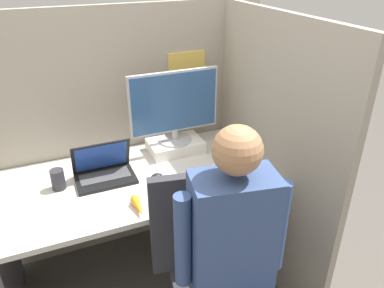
# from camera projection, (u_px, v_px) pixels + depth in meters

# --- Properties ---
(cubicle_panel_back) EXTENTS (2.00, 0.05, 1.62)m
(cubicle_panel_back) POSITION_uv_depth(u_px,v_px,m) (116.00, 137.00, 2.40)
(cubicle_panel_back) COLOR gray
(cubicle_panel_back) RESTS_ON ground
(cubicle_panel_right) EXTENTS (0.04, 1.42, 1.62)m
(cubicle_panel_right) POSITION_uv_depth(u_px,v_px,m) (259.00, 148.00, 2.28)
(cubicle_panel_right) COLOR gray
(cubicle_panel_right) RESTS_ON ground
(desk) EXTENTS (1.50, 0.77, 0.74)m
(desk) POSITION_uv_depth(u_px,v_px,m) (135.00, 204.00, 2.18)
(desk) COLOR beige
(desk) RESTS_ON ground
(paper_box) EXTENTS (0.33, 0.22, 0.07)m
(paper_box) POSITION_uv_depth(u_px,v_px,m) (175.00, 146.00, 2.37)
(paper_box) COLOR white
(paper_box) RESTS_ON desk
(monitor) EXTENTS (0.56, 0.21, 0.45)m
(monitor) POSITION_uv_depth(u_px,v_px,m) (174.00, 106.00, 2.25)
(monitor) COLOR #B2B2B7
(monitor) RESTS_ON paper_box
(laptop) EXTENTS (0.32, 0.22, 0.22)m
(laptop) POSITION_uv_depth(u_px,v_px,m) (104.00, 172.00, 2.07)
(laptop) COLOR black
(laptop) RESTS_ON desk
(mouse) EXTENTS (0.07, 0.05, 0.04)m
(mouse) POSITION_uv_depth(u_px,v_px,m) (157.00, 177.00, 2.07)
(mouse) COLOR black
(mouse) RESTS_ON desk
(stapler) EXTENTS (0.04, 0.13, 0.06)m
(stapler) POSITION_uv_depth(u_px,v_px,m) (234.00, 147.00, 2.36)
(stapler) COLOR #2D2D33
(stapler) RESTS_ON desk
(carrot_toy) EXTENTS (0.05, 0.16, 0.05)m
(carrot_toy) POSITION_uv_depth(u_px,v_px,m) (139.00, 207.00, 1.82)
(carrot_toy) COLOR orange
(carrot_toy) RESTS_ON desk
(office_chair) EXTENTS (0.55, 0.60, 1.00)m
(office_chair) POSITION_uv_depth(u_px,v_px,m) (215.00, 277.00, 1.75)
(office_chair) COLOR #2D2D33
(office_chair) RESTS_ON ground
(person) EXTENTS (0.47, 0.43, 1.33)m
(person) POSITION_uv_depth(u_px,v_px,m) (238.00, 255.00, 1.52)
(person) COLOR #282D4C
(person) RESTS_ON ground
(pen_cup) EXTENTS (0.07, 0.07, 0.11)m
(pen_cup) POSITION_uv_depth(u_px,v_px,m) (58.00, 179.00, 1.98)
(pen_cup) COLOR #28282D
(pen_cup) RESTS_ON desk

